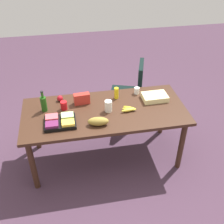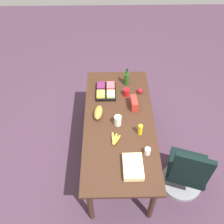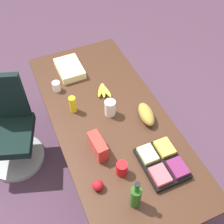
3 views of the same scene
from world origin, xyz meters
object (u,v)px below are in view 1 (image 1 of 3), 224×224
object	(u,v)px
apple_red	(60,98)
paper_cup	(137,91)
wine_bottle	(44,103)
sheet_cake	(155,97)
bread_loaf	(98,121)
office_chair	(129,98)
mustard_bottle	(116,93)
fruit_platter	(60,122)
red_solo_cup	(64,105)
banana_bunch	(129,109)
mayo_jar	(108,106)
conference_table	(105,116)
chip_bag_red	(82,99)

from	to	relation	value
apple_red	paper_cup	bearing A→B (deg)	179.57
wine_bottle	sheet_cake	size ratio (longest dim) A/B	0.86
wine_bottle	bread_loaf	distance (m)	0.73
office_chair	mustard_bottle	world-z (taller)	office_chair
fruit_platter	sheet_cake	bearing A→B (deg)	-166.44
red_solo_cup	sheet_cake	world-z (taller)	red_solo_cup
banana_bunch	mayo_jar	bearing A→B (deg)	-9.86
paper_cup	conference_table	bearing A→B (deg)	32.19
sheet_cake	apple_red	distance (m)	1.23
wine_bottle	red_solo_cup	bearing A→B (deg)	176.53
wine_bottle	banana_bunch	xyz separation A→B (m)	(-1.02, 0.20, -0.08)
fruit_platter	mustard_bottle	bearing A→B (deg)	-150.66
wine_bottle	red_solo_cup	distance (m)	0.24
office_chair	banana_bunch	bearing A→B (deg)	75.50
office_chair	bread_loaf	world-z (taller)	office_chair
office_chair	mayo_jar	distance (m)	1.11
banana_bunch	apple_red	world-z (taller)	apple_red
office_chair	mayo_jar	size ratio (longest dim) A/B	6.79
fruit_platter	conference_table	bearing A→B (deg)	-162.69
sheet_cake	apple_red	xyz separation A→B (m)	(1.21, -0.19, 0.00)
conference_table	sheet_cake	world-z (taller)	sheet_cake
conference_table	apple_red	size ratio (longest dim) A/B	26.54
bread_loaf	mustard_bottle	bearing A→B (deg)	-121.37
red_solo_cup	mayo_jar	bearing A→B (deg)	165.33
mayo_jar	sheet_cake	xyz separation A→B (m)	(-0.64, -0.15, -0.04)
mayo_jar	chip_bag_red	distance (m)	0.38
mayo_jar	fruit_platter	world-z (taller)	mayo_jar
chip_bag_red	bread_loaf	bearing A→B (deg)	106.47
red_solo_cup	banana_bunch	distance (m)	0.80
wine_bottle	apple_red	xyz separation A→B (m)	(-0.19, -0.18, -0.07)
red_solo_cup	apple_red	world-z (taller)	red_solo_cup
mustard_bottle	banana_bunch	xyz separation A→B (m)	(-0.09, 0.31, -0.05)
paper_cup	apple_red	xyz separation A→B (m)	(1.02, -0.01, -0.01)
bread_loaf	mustard_bottle	size ratio (longest dim) A/B	1.58
mayo_jar	apple_red	xyz separation A→B (m)	(0.57, -0.34, -0.03)
office_chair	bread_loaf	bearing A→B (deg)	59.96
paper_cup	mustard_bottle	bearing A→B (deg)	11.57
paper_cup	banana_bunch	distance (m)	0.42
bread_loaf	fruit_platter	size ratio (longest dim) A/B	0.67
bread_loaf	paper_cup	xyz separation A→B (m)	(-0.61, -0.58, -0.01)
red_solo_cup	mustard_bottle	world-z (taller)	mustard_bottle
mustard_bottle	banana_bunch	bearing A→B (deg)	106.81
bread_loaf	red_solo_cup	bearing A→B (deg)	-46.34
office_chair	mayo_jar	bearing A→B (deg)	60.83
wine_bottle	sheet_cake	bearing A→B (deg)	179.67
bread_loaf	mustard_bottle	xyz separation A→B (m)	(-0.32, -0.52, 0.03)
bread_loaf	office_chair	bearing A→B (deg)	-120.04
red_solo_cup	office_chair	bearing A→B (deg)	-144.45
banana_bunch	chip_bag_red	world-z (taller)	chip_bag_red
conference_table	banana_bunch	size ratio (longest dim) A/B	10.08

